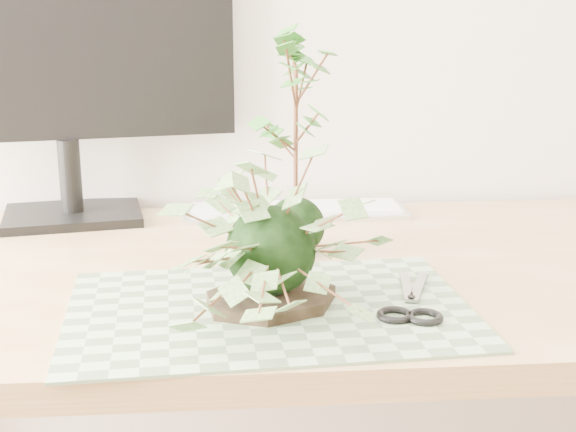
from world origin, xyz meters
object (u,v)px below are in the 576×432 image
(ivy_kokedama, at_px, (270,209))
(monitor, at_px, (62,48))
(keyboard, at_px, (295,211))
(maple_kokedama, at_px, (296,82))
(desk, at_px, (316,319))

(ivy_kokedama, relative_size, monitor, 0.60)
(keyboard, bearing_deg, maple_kokedama, -95.64)
(ivy_kokedama, relative_size, maple_kokedama, 0.93)
(monitor, bearing_deg, maple_kokedama, -42.15)
(keyboard, bearing_deg, ivy_kokedama, -99.62)
(ivy_kokedama, bearing_deg, maple_kokedama, 76.57)
(desk, bearing_deg, keyboard, 91.01)
(maple_kokedama, distance_m, keyboard, 0.34)
(desk, distance_m, monitor, 0.63)
(desk, bearing_deg, ivy_kokedama, -115.32)
(maple_kokedama, bearing_deg, monitor, 147.52)
(maple_kokedama, relative_size, monitor, 0.64)
(ivy_kokedama, bearing_deg, keyboard, 80.76)
(maple_kokedama, distance_m, monitor, 0.45)
(monitor, bearing_deg, keyboard, -10.92)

